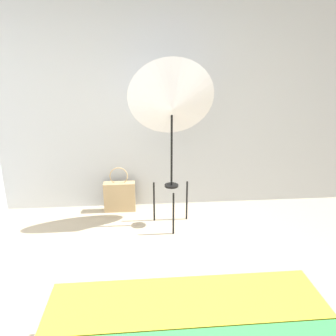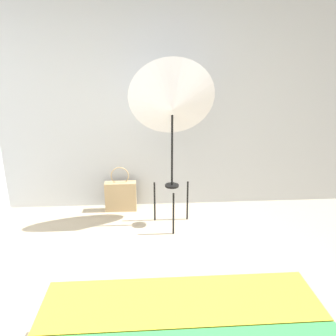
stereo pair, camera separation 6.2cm
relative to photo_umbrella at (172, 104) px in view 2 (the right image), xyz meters
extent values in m
cube|color=#B7BCC1|center=(-0.23, 0.58, -0.02)|extent=(8.00, 0.05, 2.60)
cube|color=gold|center=(-0.08, -1.74, -0.89)|extent=(1.56, 0.41, 0.04)
cylinder|color=black|center=(0.00, -0.21, -1.09)|extent=(0.02, 0.02, 0.46)
cylinder|color=black|center=(-0.19, 0.11, -1.09)|extent=(0.02, 0.02, 0.46)
cylinder|color=black|center=(0.19, 0.11, -1.09)|extent=(0.02, 0.02, 0.46)
cylinder|color=black|center=(0.00, 0.00, -0.86)|extent=(0.15, 0.15, 0.02)
cylinder|color=black|center=(0.00, 0.00, -0.43)|extent=(0.02, 0.02, 0.87)
cone|color=silver|center=(0.00, 0.00, 0.01)|extent=(0.88, 0.57, 0.88)
cube|color=tan|center=(-0.59, 0.40, -1.14)|extent=(0.37, 0.12, 0.36)
torus|color=tan|center=(-0.59, 0.40, -0.88)|extent=(0.22, 0.01, 0.22)
camera|label=1|loc=(-0.32, -3.26, 0.41)|focal=35.00mm
camera|label=2|loc=(-0.26, -3.26, 0.41)|focal=35.00mm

